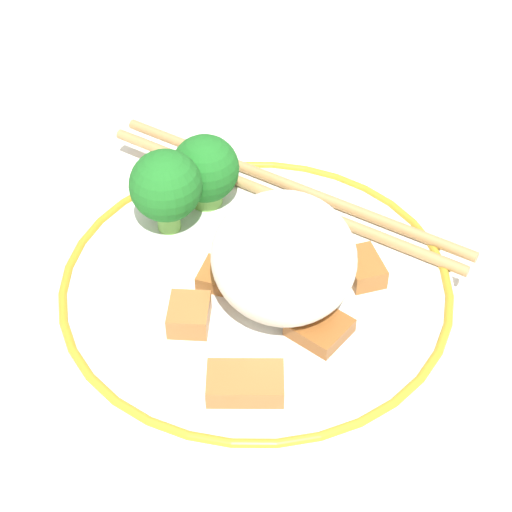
% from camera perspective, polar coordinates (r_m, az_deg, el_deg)
% --- Properties ---
extents(ground_plane, '(3.00, 3.00, 0.00)m').
position_cam_1_polar(ground_plane, '(0.48, 0.00, -3.07)').
color(ground_plane, silver).
extents(plate, '(0.22, 0.22, 0.02)m').
position_cam_1_polar(plate, '(0.48, 0.00, -2.26)').
color(plate, white).
rests_on(plate, ground_plane).
extents(rice_mound, '(0.08, 0.08, 0.06)m').
position_cam_1_polar(rice_mound, '(0.45, 1.87, -0.04)').
color(rice_mound, white).
rests_on(rice_mound, plate).
extents(broccoli_back_left, '(0.04, 0.04, 0.05)m').
position_cam_1_polar(broccoli_back_left, '(0.51, -3.41, 5.75)').
color(broccoli_back_left, '#72AD4C').
rests_on(broccoli_back_left, plate).
extents(broccoli_back_center, '(0.04, 0.04, 0.05)m').
position_cam_1_polar(broccoli_back_center, '(0.49, -6.03, 4.61)').
color(broccoli_back_center, '#72AD4C').
rests_on(broccoli_back_center, plate).
extents(meat_near_front, '(0.03, 0.04, 0.01)m').
position_cam_1_polar(meat_near_front, '(0.42, -0.72, -8.48)').
color(meat_near_front, '#9E6633').
rests_on(meat_near_front, plate).
extents(meat_near_left, '(0.03, 0.02, 0.01)m').
position_cam_1_polar(meat_near_left, '(0.45, -4.49, -3.92)').
color(meat_near_left, '#9E6633').
rests_on(meat_near_left, plate).
extents(meat_near_right, '(0.04, 0.04, 0.01)m').
position_cam_1_polar(meat_near_right, '(0.45, 4.26, -4.77)').
color(meat_near_right, brown).
rests_on(meat_near_right, plate).
extents(meat_near_back, '(0.03, 0.02, 0.01)m').
position_cam_1_polar(meat_near_back, '(0.48, 7.09, -0.51)').
color(meat_near_back, '#995B28').
rests_on(meat_near_back, plate).
extents(meat_on_rice_edge, '(0.03, 0.04, 0.01)m').
position_cam_1_polar(meat_on_rice_edge, '(0.47, -1.76, -1.13)').
color(meat_on_rice_edge, '#995B28').
rests_on(meat_on_rice_edge, plate).
extents(chopsticks, '(0.17, 0.21, 0.01)m').
position_cam_1_polar(chopsticks, '(0.53, 1.85, 4.37)').
color(chopsticks, '#AD8451').
rests_on(chopsticks, plate).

